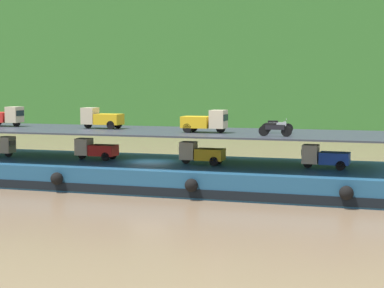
{
  "coord_description": "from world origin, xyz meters",
  "views": [
    {
      "loc": [
        14.6,
        -37.78,
        6.41
      ],
      "look_at": [
        2.8,
        0.0,
        2.7
      ],
      "focal_mm": 59.44,
      "sensor_mm": 36.0,
      "label": 1
    }
  ],
  "objects_px": {
    "mini_truck_lower_mid": "(201,153)",
    "mini_truck_upper_fore": "(205,121)",
    "mini_truck_lower_fore": "(325,157)",
    "mini_truck_upper_stern": "(5,116)",
    "mini_truck_upper_mid": "(101,118)",
    "motorcycle_upper_port": "(275,129)",
    "cargo_barge": "(150,173)",
    "mini_truck_lower_aft": "(96,149)",
    "motorcycle_upper_centre": "(277,126)"
  },
  "relations": [
    {
      "from": "mini_truck_lower_mid",
      "to": "mini_truck_upper_fore",
      "type": "xyz_separation_m",
      "value": [
        0.35,
        -0.37,
        2.0
      ]
    },
    {
      "from": "mini_truck_lower_fore",
      "to": "mini_truck_upper_stern",
      "type": "xyz_separation_m",
      "value": [
        -22.19,
        0.88,
        2.0
      ]
    },
    {
      "from": "mini_truck_upper_mid",
      "to": "motorcycle_upper_port",
      "type": "relative_size",
      "value": 1.46
    },
    {
      "from": "cargo_barge",
      "to": "mini_truck_upper_fore",
      "type": "relative_size",
      "value": 11.27
    },
    {
      "from": "mini_truck_upper_stern",
      "to": "motorcycle_upper_port",
      "type": "bearing_deg",
      "value": -8.8
    },
    {
      "from": "cargo_barge",
      "to": "mini_truck_upper_fore",
      "type": "height_order",
      "value": "mini_truck_upper_fore"
    },
    {
      "from": "mini_truck_upper_mid",
      "to": "mini_truck_upper_fore",
      "type": "relative_size",
      "value": 0.99
    },
    {
      "from": "mini_truck_lower_aft",
      "to": "motorcycle_upper_centre",
      "type": "bearing_deg",
      "value": 0.53
    },
    {
      "from": "mini_truck_upper_stern",
      "to": "mini_truck_upper_fore",
      "type": "xyz_separation_m",
      "value": [
        15.05,
        -1.46,
        0.0
      ]
    },
    {
      "from": "cargo_barge",
      "to": "mini_truck_lower_mid",
      "type": "distance_m",
      "value": 3.84
    },
    {
      "from": "mini_truck_lower_fore",
      "to": "motorcycle_upper_centre",
      "type": "relative_size",
      "value": 1.46
    },
    {
      "from": "mini_truck_lower_fore",
      "to": "mini_truck_upper_mid",
      "type": "xyz_separation_m",
      "value": [
        -14.72,
        0.78,
        2.0
      ]
    },
    {
      "from": "mini_truck_lower_aft",
      "to": "mini_truck_upper_fore",
      "type": "distance_m",
      "value": 7.98
    },
    {
      "from": "motorcycle_upper_port",
      "to": "mini_truck_lower_fore",
      "type": "bearing_deg",
      "value": 39.62
    },
    {
      "from": "cargo_barge",
      "to": "mini_truck_upper_mid",
      "type": "distance_m",
      "value": 5.08
    },
    {
      "from": "mini_truck_upper_stern",
      "to": "motorcycle_upper_port",
      "type": "distance_m",
      "value": 19.82
    },
    {
      "from": "mini_truck_lower_fore",
      "to": "motorcycle_upper_port",
      "type": "height_order",
      "value": "motorcycle_upper_port"
    },
    {
      "from": "cargo_barge",
      "to": "mini_truck_lower_aft",
      "type": "xyz_separation_m",
      "value": [
        -3.81,
        -0.08,
        1.44
      ]
    },
    {
      "from": "mini_truck_upper_stern",
      "to": "motorcycle_upper_centre",
      "type": "height_order",
      "value": "mini_truck_upper_stern"
    },
    {
      "from": "mini_truck_lower_mid",
      "to": "mini_truck_upper_fore",
      "type": "distance_m",
      "value": 2.06
    },
    {
      "from": "mini_truck_lower_mid",
      "to": "mini_truck_lower_fore",
      "type": "distance_m",
      "value": 7.49
    },
    {
      "from": "cargo_barge",
      "to": "mini_truck_upper_stern",
      "type": "bearing_deg",
      "value": 176.46
    },
    {
      "from": "mini_truck_upper_mid",
      "to": "mini_truck_lower_mid",
      "type": "bearing_deg",
      "value": -7.89
    },
    {
      "from": "motorcycle_upper_centre",
      "to": "mini_truck_upper_stern",
      "type": "bearing_deg",
      "value": 178.03
    },
    {
      "from": "mini_truck_upper_fore",
      "to": "motorcycle_upper_port",
      "type": "distance_m",
      "value": 4.81
    },
    {
      "from": "mini_truck_lower_aft",
      "to": "mini_truck_upper_stern",
      "type": "height_order",
      "value": "mini_truck_upper_stern"
    },
    {
      "from": "motorcycle_upper_centre",
      "to": "motorcycle_upper_port",
      "type": "bearing_deg",
      "value": -82.87
    },
    {
      "from": "mini_truck_upper_mid",
      "to": "motorcycle_upper_port",
      "type": "xyz_separation_m",
      "value": [
        12.11,
        -2.94,
        -0.26
      ]
    },
    {
      "from": "mini_truck_upper_stern",
      "to": "mini_truck_lower_mid",
      "type": "bearing_deg",
      "value": -4.26
    },
    {
      "from": "mini_truck_lower_fore",
      "to": "mini_truck_upper_fore",
      "type": "height_order",
      "value": "mini_truck_upper_fore"
    },
    {
      "from": "mini_truck_lower_aft",
      "to": "mini_truck_upper_mid",
      "type": "bearing_deg",
      "value": 80.21
    },
    {
      "from": "mini_truck_upper_stern",
      "to": "cargo_barge",
      "type": "bearing_deg",
      "value": -3.54
    },
    {
      "from": "mini_truck_lower_fore",
      "to": "mini_truck_upper_mid",
      "type": "height_order",
      "value": "mini_truck_upper_mid"
    },
    {
      "from": "mini_truck_upper_mid",
      "to": "mini_truck_upper_fore",
      "type": "xyz_separation_m",
      "value": [
        7.58,
        -1.37,
        0.0
      ]
    },
    {
      "from": "mini_truck_upper_fore",
      "to": "mini_truck_lower_mid",
      "type": "bearing_deg",
      "value": 133.88
    },
    {
      "from": "mini_truck_upper_stern",
      "to": "motorcycle_upper_centre",
      "type": "bearing_deg",
      "value": -1.97
    },
    {
      "from": "cargo_barge",
      "to": "mini_truck_upper_stern",
      "type": "height_order",
      "value": "mini_truck_upper_stern"
    },
    {
      "from": "mini_truck_upper_stern",
      "to": "mini_truck_upper_mid",
      "type": "bearing_deg",
      "value": -0.73
    },
    {
      "from": "mini_truck_upper_mid",
      "to": "motorcycle_upper_port",
      "type": "bearing_deg",
      "value": -13.63
    },
    {
      "from": "mini_truck_lower_mid",
      "to": "mini_truck_upper_stern",
      "type": "distance_m",
      "value": 14.87
    },
    {
      "from": "mini_truck_upper_fore",
      "to": "motorcycle_upper_centre",
      "type": "relative_size",
      "value": 1.47
    },
    {
      "from": "mini_truck_lower_aft",
      "to": "mini_truck_lower_mid",
      "type": "relative_size",
      "value": 1.0
    },
    {
      "from": "mini_truck_lower_mid",
      "to": "mini_truck_lower_fore",
      "type": "height_order",
      "value": "same"
    },
    {
      "from": "mini_truck_lower_fore",
      "to": "mini_truck_upper_fore",
      "type": "bearing_deg",
      "value": -175.32
    },
    {
      "from": "mini_truck_lower_aft",
      "to": "mini_truck_upper_mid",
      "type": "distance_m",
      "value": 2.12
    },
    {
      "from": "mini_truck_lower_fore",
      "to": "motorcycle_upper_port",
      "type": "relative_size",
      "value": 1.46
    },
    {
      "from": "motorcycle_upper_port",
      "to": "motorcycle_upper_centre",
      "type": "bearing_deg",
      "value": 97.13
    },
    {
      "from": "cargo_barge",
      "to": "motorcycle_upper_port",
      "type": "xyz_separation_m",
      "value": [
        8.42,
        -2.34,
        3.18
      ]
    },
    {
      "from": "mini_truck_upper_stern",
      "to": "mini_truck_upper_mid",
      "type": "relative_size",
      "value": 1.01
    },
    {
      "from": "mini_truck_lower_aft",
      "to": "mini_truck_lower_fore",
      "type": "bearing_deg",
      "value": -0.4
    }
  ]
}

